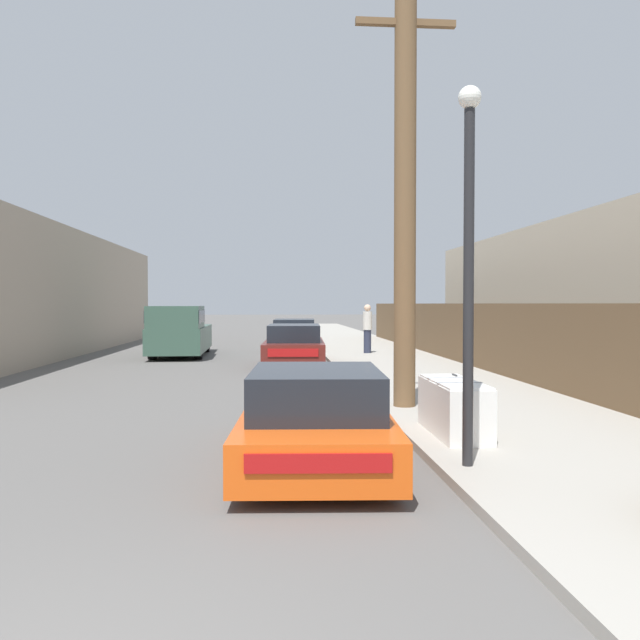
% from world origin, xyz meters
% --- Properties ---
extents(sidewalk_curb, '(4.20, 63.00, 0.12)m').
position_xyz_m(sidewalk_curb, '(5.30, 23.50, 0.06)').
color(sidewalk_curb, '#9E998E').
rests_on(sidewalk_curb, ground).
extents(discarded_fridge, '(0.63, 1.76, 0.79)m').
position_xyz_m(discarded_fridge, '(3.88, 6.12, 0.50)').
color(discarded_fridge, white).
rests_on(discarded_fridge, sidewalk_curb).
extents(parked_sports_car_red, '(2.00, 4.27, 1.18)m').
position_xyz_m(parked_sports_car_red, '(1.85, 5.19, 0.54)').
color(parked_sports_car_red, '#E05114').
rests_on(parked_sports_car_red, ground).
extents(car_parked_mid, '(2.05, 4.31, 1.31)m').
position_xyz_m(car_parked_mid, '(2.02, 17.12, 0.62)').
color(car_parked_mid, '#5B1E19').
rests_on(car_parked_mid, ground).
extents(car_parked_far, '(2.15, 4.32, 1.33)m').
position_xyz_m(car_parked_far, '(2.26, 23.41, 0.63)').
color(car_parked_far, silver).
rests_on(car_parked_far, ground).
extents(pickup_truck, '(2.02, 5.35, 1.89)m').
position_xyz_m(pickup_truck, '(-2.09, 20.86, 0.93)').
color(pickup_truck, '#385647').
rests_on(pickup_truck, ground).
extents(utility_pole, '(1.80, 0.39, 7.60)m').
position_xyz_m(utility_pole, '(3.69, 8.55, 3.99)').
color(utility_pole, brown).
rests_on(utility_pole, sidewalk_curb).
extents(street_lamp, '(0.26, 0.26, 4.30)m').
position_xyz_m(street_lamp, '(3.53, 4.41, 2.64)').
color(street_lamp, '#232326').
rests_on(street_lamp, sidewalk_curb).
extents(wooden_fence, '(0.08, 30.75, 1.85)m').
position_xyz_m(wooden_fence, '(7.25, 16.86, 1.05)').
color(wooden_fence, brown).
rests_on(wooden_fence, sidewalk_curb).
extents(building_right_house, '(6.00, 18.06, 4.49)m').
position_xyz_m(building_right_house, '(12.62, 17.77, 2.24)').
color(building_right_house, beige).
rests_on(building_right_house, ground).
extents(pedestrian, '(0.34, 0.34, 1.82)m').
position_xyz_m(pedestrian, '(4.89, 20.60, 1.06)').
color(pedestrian, '#282D42').
rests_on(pedestrian, sidewalk_curb).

